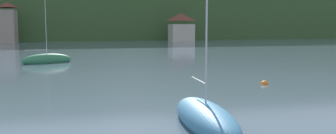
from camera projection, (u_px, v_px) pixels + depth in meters
wooded_hillside at (99, 11)px, 120.41m from camera, size 352.00×54.42×37.83m
shore_building_west at (8, 23)px, 81.13m from camera, size 3.48×5.75×8.80m
shore_building_westcentral at (181, 28)px, 90.07m from camera, size 5.64×5.40×6.66m
sailboat_far_3 at (47, 60)px, 39.40m from camera, size 5.31×3.13×7.06m
sailboat_mid_8 at (205, 118)px, 15.08m from camera, size 2.03×6.39×9.72m
mooring_buoy_far at (265, 84)px, 25.50m from camera, size 0.52×0.52×0.52m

